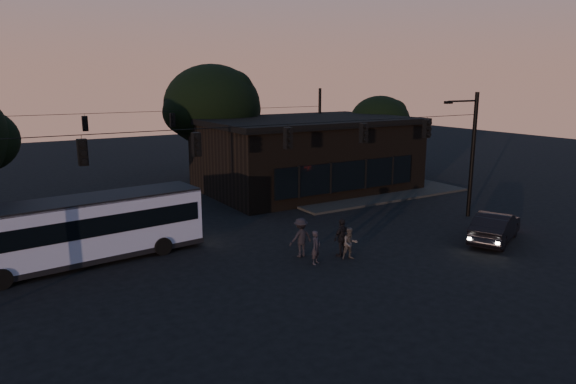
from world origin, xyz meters
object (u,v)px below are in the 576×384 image
pedestrian_d (301,237)px  pedestrian_b (350,243)px  pedestrian_a (316,247)px  pedestrian_c (342,237)px  car (495,227)px  bus (85,227)px  building (307,154)px

pedestrian_d → pedestrian_b: bearing=136.9°
pedestrian_a → pedestrian_b: pedestrian_a is taller
pedestrian_d → pedestrian_c: bearing=147.9°
pedestrian_b → car: bearing=5.3°
car → pedestrian_b: bearing=53.1°
pedestrian_a → pedestrian_d: 1.21m
pedestrian_c → bus: bearing=-42.1°
bus → pedestrian_c: bearing=-33.3°
pedestrian_b → pedestrian_d: bearing=156.8°
pedestrian_b → bus: bearing=167.9°
pedestrian_b → pedestrian_d: 2.31m
car → pedestrian_a: pedestrian_a is taller
pedestrian_b → building: bearing=81.4°
bus → car: size_ratio=2.30×
building → car: size_ratio=3.27×
building → car: bearing=-86.3°
bus → pedestrian_b: 12.13m
pedestrian_a → pedestrian_b: (1.70, -0.31, -0.02)m
pedestrian_b → pedestrian_c: (-0.05, 0.54, 0.16)m
car → pedestrian_b: 8.28m
car → pedestrian_b: car is taller
pedestrian_c → car: bearing=149.6°
building → bus: size_ratio=1.42×
pedestrian_a → pedestrian_c: (1.65, 0.23, 0.14)m
pedestrian_a → pedestrian_d: bearing=61.9°
building → car: building is taller
pedestrian_c → pedestrian_d: (-1.69, 0.97, 0.02)m
building → pedestrian_c: building is taller
car → pedestrian_d: size_ratio=2.51×
car → pedestrian_d: bearing=47.0°
bus → car: (18.59, -7.78, -0.91)m
building → bus: 19.44m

